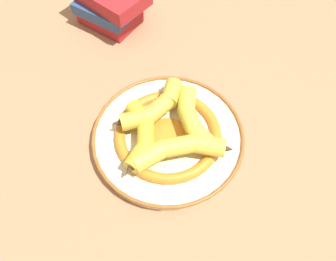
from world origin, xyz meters
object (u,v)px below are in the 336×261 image
(decorative_bowl, at_px, (168,136))
(banana_c, at_px, (153,108))
(banana_b, at_px, (141,136))
(book_stack, at_px, (109,3))
(banana_a, at_px, (180,149))
(banana_d, at_px, (192,117))

(decorative_bowl, height_order, banana_c, banana_c)
(banana_b, relative_size, book_stack, 0.73)
(banana_c, xyz_separation_m, book_stack, (-0.26, -0.27, 0.00))
(banana_a, height_order, banana_b, banana_a)
(banana_a, xyz_separation_m, banana_b, (0.01, -0.08, -0.00))
(decorative_bowl, bearing_deg, banana_d, 141.33)
(banana_c, height_order, book_stack, book_stack)
(decorative_bowl, relative_size, banana_b, 2.03)
(banana_a, bearing_deg, banana_b, -32.50)
(banana_d, distance_m, book_stack, 0.43)
(decorative_bowl, relative_size, banana_c, 1.86)
(banana_a, xyz_separation_m, book_stack, (-0.32, -0.36, 0.00))
(banana_c, distance_m, banana_d, 0.09)
(banana_b, relative_size, banana_d, 1.09)
(banana_b, xyz_separation_m, banana_c, (-0.07, -0.01, 0.00))
(decorative_bowl, bearing_deg, banana_c, -119.37)
(decorative_bowl, height_order, banana_a, banana_a)
(banana_d, bearing_deg, banana_b, -82.47)
(book_stack, bearing_deg, banana_c, 149.29)
(banana_c, bearing_deg, banana_d, -60.91)
(banana_a, bearing_deg, banana_d, -120.89)
(banana_b, distance_m, banana_c, 0.07)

